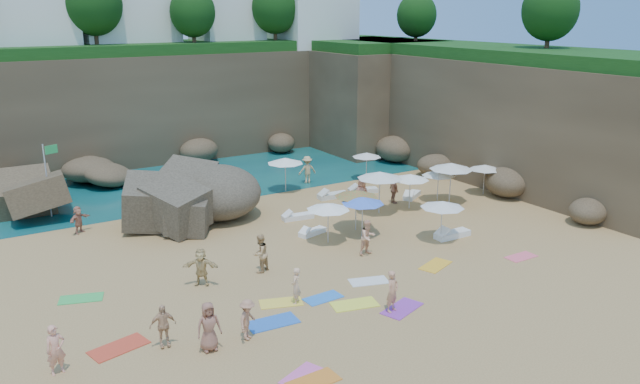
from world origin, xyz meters
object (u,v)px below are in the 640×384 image
person_stand_2 (307,170)px  person_stand_6 (296,286)px  parasol_2 (439,173)px  person_stand_0 (56,350)px  rock_outcrop (166,222)px  flag_pole (49,171)px  parasol_0 (285,161)px  person_stand_4 (362,193)px  parasol_1 (367,155)px  person_stand_1 (260,253)px  person_stand_3 (394,190)px  lounger_0 (333,196)px  person_stand_5 (78,220)px

person_stand_2 → person_stand_6: bearing=67.9°
parasol_2 → person_stand_0: 24.39m
rock_outcrop → flag_pole: flag_pole is taller
parasol_0 → person_stand_4: (2.08, -5.50, -1.11)m
person_stand_4 → rock_outcrop: bearing=-138.7°
person_stand_4 → person_stand_6: bearing=-77.2°
parasol_1 → person_stand_2: (-3.96, 1.26, -0.79)m
person_stand_1 → person_stand_3: 12.45m
parasol_1 → person_stand_2: 4.23m
parasol_0 → person_stand_3: (4.29, -5.72, -1.18)m
person_stand_0 → person_stand_4: 20.44m
parasol_0 → person_stand_3: size_ratio=1.40×
flag_pole → parasol_1: (19.69, -2.72, -0.93)m
parasol_1 → person_stand_6: bearing=-133.9°
lounger_0 → person_stand_5: bearing=176.8°
rock_outcrop → person_stand_1: (1.45, -8.79, 0.87)m
person_stand_4 → person_stand_5: bearing=-136.2°
rock_outcrop → person_stand_4: size_ratio=4.02×
lounger_0 → person_stand_3: bearing=-45.1°
person_stand_4 → person_stand_2: bearing=149.0°
person_stand_0 → person_stand_2: 24.05m
parasol_1 → person_stand_1: 16.84m
parasol_1 → person_stand_5: 19.07m
flag_pole → parasol_2: flag_pole is taller
parasol_2 → person_stand_6: bearing=-152.0°
parasol_1 → person_stand_1: (-13.22, -10.40, -0.85)m
rock_outcrop → person_stand_0: person_stand_0 is taller
person_stand_2 → person_stand_4: bearing=99.1°
person_stand_4 → person_stand_5: (-14.99, 4.25, -0.17)m
lounger_0 → person_stand_4: (0.31, -2.60, 0.74)m
parasol_1 → person_stand_4: size_ratio=1.11×
person_stand_1 → parasol_0: bearing=-150.4°
parasol_2 → person_stand_6: (-14.15, -7.53, -0.98)m
person_stand_6 → lounger_0: bearing=-173.7°
lounger_0 → person_stand_1: (-8.88, -7.85, 0.72)m
flag_pole → rock_outcrop: bearing=-40.7°
person_stand_1 → person_stand_2: 14.89m
person_stand_3 → person_stand_4: 2.22m
flag_pole → lounger_0: 16.42m
parasol_2 → lounger_0: 6.56m
parasol_0 → person_stand_5: bearing=-174.5°
person_stand_5 → person_stand_1: bearing=-93.4°
rock_outcrop → lounger_0: (10.33, -0.94, 0.15)m
person_stand_2 → person_stand_5: 15.22m
rock_outcrop → person_stand_0: size_ratio=4.28×
person_stand_1 → flag_pole: bearing=-90.6°
rock_outcrop → person_stand_0: 14.81m
person_stand_4 → person_stand_6: person_stand_4 is taller
person_stand_2 → person_stand_3: size_ratio=1.12×
parasol_0 → person_stand_4: parasol_0 is taller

